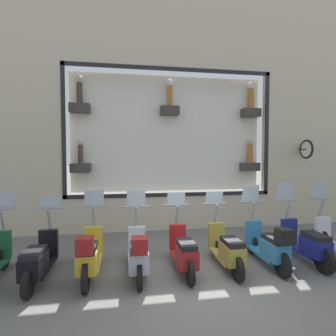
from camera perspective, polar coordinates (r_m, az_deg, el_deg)
The scene contains 9 objects.
ground_plane at distance 5.55m, azimuth 7.17°, elevation -22.83°, with size 120.00×120.00×0.00m, color #66635E.
building_facade at distance 8.93m, azimuth 0.51°, elevation 19.96°, with size 1.24×36.00×9.82m.
scooter_navy_1 at distance 6.78m, azimuth 27.88°, elevation -14.28°, with size 1.81×0.61×1.69m.
scooter_teal_2 at distance 6.23m, azimuth 21.14°, elevation -15.39°, with size 1.80×0.60×1.67m.
scooter_olive_3 at distance 5.90m, azimuth 12.66°, elevation -16.85°, with size 1.80×0.60×1.54m.
scooter_red_4 at distance 5.64m, azimuth 3.41°, elevation -17.72°, with size 1.80×0.60×1.54m.
scooter_silver_5 at distance 5.46m, azimuth -6.52°, elevation -18.04°, with size 1.79×0.60×1.62m.
scooter_yellow_6 at distance 5.50m, azimuth -16.74°, elevation -17.68°, with size 1.81×0.61×1.64m.
scooter_black_7 at distance 5.76m, azimuth -26.31°, elevation -17.54°, with size 1.80×0.61×1.53m.
Camera 1 is at (-4.81, 1.41, 2.40)m, focal length 28.00 mm.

